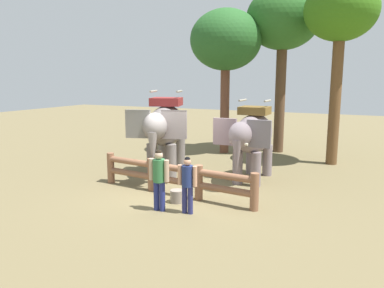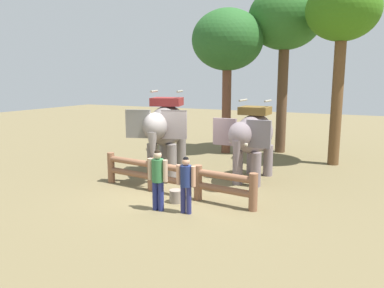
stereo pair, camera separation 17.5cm
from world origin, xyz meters
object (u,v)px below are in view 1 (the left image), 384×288
object	(u,v)px
elephant_near_left	(165,128)
elephant_center	(252,136)
tourist_woman_in_black	(187,181)
tree_far_right	(283,21)
feed_bucket	(177,196)
tourist_man_in_blue	(159,176)
tree_back_center	(341,15)
tree_far_left	(226,42)
log_fence	(174,176)

from	to	relation	value
elephant_near_left	elephant_center	bearing A→B (deg)	9.31
tourist_woman_in_black	elephant_near_left	bearing A→B (deg)	127.37
tourist_woman_in_black	tree_far_right	size ratio (longest dim) A/B	0.20
feed_bucket	elephant_center	bearing A→B (deg)	68.30
tourist_man_in_blue	tree_far_right	size ratio (longest dim) A/B	0.22
tree_back_center	tree_far_right	bearing A→B (deg)	147.11
tree_far_left	tree_far_right	bearing A→B (deg)	29.89
log_fence	tourist_man_in_blue	world-z (taller)	tourist_man_in_blue
tree_back_center	log_fence	bearing A→B (deg)	-120.89
tree_far_left	tourist_man_in_blue	bearing A→B (deg)	-81.27
tree_far_right	log_fence	bearing A→B (deg)	-99.04
elephant_near_left	tree_far_left	world-z (taller)	tree_far_left
tree_far_right	elephant_center	bearing A→B (deg)	-86.47
tourist_man_in_blue	feed_bucket	size ratio (longest dim) A/B	4.27
elephant_near_left	tourist_woman_in_black	bearing A→B (deg)	-52.63
tourist_man_in_blue	tree_far_left	xyz separation A→B (m)	(-1.29, 8.38, 4.25)
tree_far_left	tree_far_right	distance (m)	2.84
tree_far_right	feed_bucket	distance (m)	10.78
elephant_near_left	tree_back_center	distance (m)	8.27
elephant_near_left	feed_bucket	xyz separation A→B (m)	(1.88, -2.67, -1.57)
tourist_woman_in_black	tree_back_center	world-z (taller)	tree_back_center
elephant_near_left	tourist_woman_in_black	size ratio (longest dim) A/B	2.41
elephant_near_left	tree_back_center	size ratio (longest dim) A/B	0.50
elephant_center	tree_back_center	world-z (taller)	tree_back_center
elephant_near_left	tourist_man_in_blue	world-z (taller)	elephant_near_left
tourist_woman_in_black	tourist_man_in_blue	world-z (taller)	tourist_man_in_blue
tourist_woman_in_black	feed_bucket	world-z (taller)	tourist_woman_in_black
log_fence	elephant_near_left	distance (m)	2.79
tourist_woman_in_black	tree_far_right	distance (m)	10.95
tree_far_left	feed_bucket	xyz separation A→B (m)	(1.40, -7.58, -5.05)
tourist_man_in_blue	tree_far_right	bearing A→B (deg)	83.94
tourist_man_in_blue	elephant_near_left	bearing A→B (deg)	116.95
tree_back_center	feed_bucket	xyz separation A→B (m)	(-3.55, -7.21, -5.85)
elephant_center	tree_far_left	xyz separation A→B (m)	(-2.67, 4.39, 3.63)
log_fence	tree_far_right	bearing A→B (deg)	80.96
log_fence	tourist_woman_in_black	bearing A→B (deg)	-49.62
elephant_center	log_fence	bearing A→B (deg)	-122.91
elephant_near_left	elephant_center	xyz separation A→B (m)	(3.15, 0.52, -0.16)
tree_far_right	feed_bucket	bearing A→B (deg)	-95.86
tourist_man_in_blue	tree_back_center	distance (m)	10.16
elephant_center	feed_bucket	xyz separation A→B (m)	(-1.27, -3.18, -1.41)
elephant_near_left	tree_far_left	size ratio (longest dim) A/B	0.56
tourist_woman_in_black	feed_bucket	xyz separation A→B (m)	(-0.67, 0.68, -0.71)
tourist_woman_in_black	tree_far_left	size ratio (longest dim) A/B	0.23
log_fence	elephant_center	distance (m)	3.24
tourist_woman_in_black	tourist_man_in_blue	xyz separation A→B (m)	(-0.79, -0.13, 0.08)
log_fence	feed_bucket	world-z (taller)	log_fence
tree_back_center	tourist_woman_in_black	bearing A→B (deg)	-110.04
log_fence	feed_bucket	xyz separation A→B (m)	(0.41, -0.59, -0.42)
tourist_man_in_blue	tree_far_right	distance (m)	11.07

